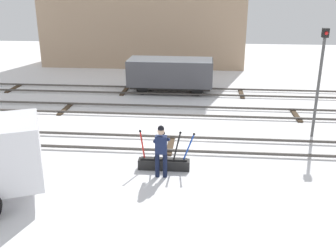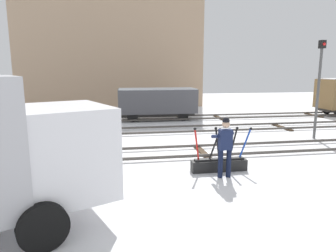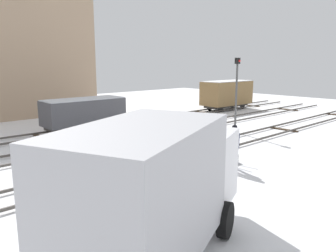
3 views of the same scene
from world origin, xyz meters
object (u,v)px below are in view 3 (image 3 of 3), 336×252
object	(u,v)px
switch_lever_frame	(222,160)
delivery_truck	(159,184)
freight_car_mid_siding	(84,112)
signal_post	(237,88)
rail_worker	(233,144)
freight_car_back_track	(227,93)

from	to	relation	value
switch_lever_frame	delivery_truck	size ratio (longest dim) A/B	0.32
switch_lever_frame	freight_car_mid_siding	world-z (taller)	freight_car_mid_siding
switch_lever_frame	signal_post	xyz separation A→B (m)	(5.99, 3.75, 2.47)
rail_worker	signal_post	size ratio (longest dim) A/B	0.41
rail_worker	switch_lever_frame	bearing A→B (deg)	85.69
switch_lever_frame	rail_worker	size ratio (longest dim) A/B	1.08
rail_worker	signal_post	xyz separation A→B (m)	(6.03, 4.31, 1.68)
rail_worker	freight_car_mid_siding	size ratio (longest dim) A/B	0.37
switch_lever_frame	signal_post	world-z (taller)	signal_post
freight_car_mid_siding	freight_car_back_track	bearing A→B (deg)	0.72
signal_post	freight_car_back_track	xyz separation A→B (m)	(7.72, 6.63, -1.22)
rail_worker	freight_car_mid_siding	distance (m)	10.96
freight_car_back_track	delivery_truck	bearing A→B (deg)	-145.43
switch_lever_frame	freight_car_back_track	world-z (taller)	freight_car_back_track
delivery_truck	signal_post	bearing A→B (deg)	5.89
rail_worker	freight_car_mid_siding	bearing A→B (deg)	92.88
delivery_truck	freight_car_back_track	bearing A→B (deg)	10.53
freight_car_mid_siding	freight_car_back_track	size ratio (longest dim) A/B	0.99
delivery_truck	signal_post	distance (m)	14.13
signal_post	freight_car_back_track	distance (m)	10.25
delivery_truck	freight_car_back_track	world-z (taller)	delivery_truck
freight_car_mid_siding	freight_car_back_track	distance (m)	14.39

